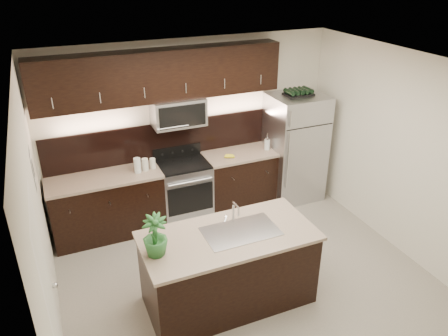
# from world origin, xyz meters

# --- Properties ---
(ground) EXTENTS (4.50, 4.50, 0.00)m
(ground) POSITION_xyz_m (0.00, 0.00, 0.00)
(ground) COLOR gray
(ground) RESTS_ON ground
(room_walls) EXTENTS (4.52, 4.02, 2.71)m
(room_walls) POSITION_xyz_m (-0.11, -0.04, 1.70)
(room_walls) COLOR beige
(room_walls) RESTS_ON ground
(counter_run) EXTENTS (3.51, 0.65, 0.94)m
(counter_run) POSITION_xyz_m (-0.46, 1.69, 0.47)
(counter_run) COLOR black
(counter_run) RESTS_ON ground
(upper_fixtures) EXTENTS (3.49, 0.40, 1.66)m
(upper_fixtures) POSITION_xyz_m (-0.43, 1.84, 2.14)
(upper_fixtures) COLOR black
(upper_fixtures) RESTS_ON counter_run
(island) EXTENTS (1.96, 0.96, 0.94)m
(island) POSITION_xyz_m (-0.37, -0.29, 0.47)
(island) COLOR black
(island) RESTS_ON ground
(sink_faucet) EXTENTS (0.84, 0.50, 0.28)m
(sink_faucet) POSITION_xyz_m (-0.22, -0.28, 0.96)
(sink_faucet) COLOR silver
(sink_faucet) RESTS_ON island
(refrigerator) EXTENTS (0.86, 0.77, 1.77)m
(refrigerator) POSITION_xyz_m (1.65, 1.63, 0.89)
(refrigerator) COLOR #B2B2B7
(refrigerator) RESTS_ON ground
(wine_rack) EXTENTS (0.44, 0.27, 0.10)m
(wine_rack) POSITION_xyz_m (1.65, 1.63, 1.82)
(wine_rack) COLOR black
(wine_rack) RESTS_ON refrigerator
(plant) EXTENTS (0.33, 0.33, 0.46)m
(plant) POSITION_xyz_m (-1.20, -0.31, 1.17)
(plant) COLOR #245B26
(plant) RESTS_ON island
(canisters) EXTENTS (0.32, 0.13, 0.22)m
(canisters) POSITION_xyz_m (-0.85, 1.66, 1.04)
(canisters) COLOR silver
(canisters) RESTS_ON counter_run
(french_press) EXTENTS (0.09, 0.09, 0.26)m
(french_press) POSITION_xyz_m (1.14, 1.64, 1.04)
(french_press) COLOR silver
(french_press) RESTS_ON counter_run
(bananas) EXTENTS (0.20, 0.18, 0.05)m
(bananas) POSITION_xyz_m (0.43, 1.61, 0.97)
(bananas) COLOR yellow
(bananas) RESTS_ON counter_run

